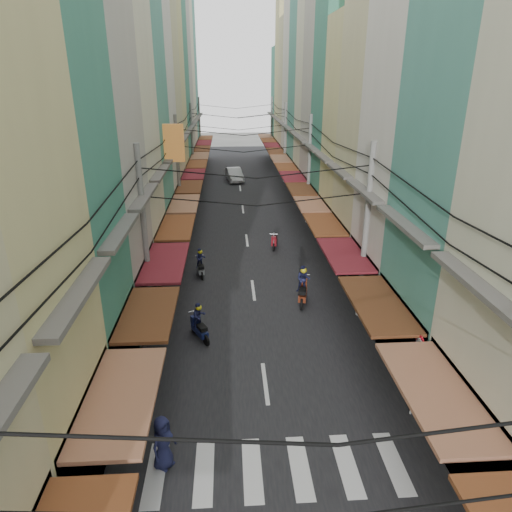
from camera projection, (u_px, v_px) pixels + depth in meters
name	position (u px, v px, depth m)	size (l,w,h in m)	color
ground	(261.00, 353.00, 18.92)	(160.00, 160.00, 0.00)	#60615C
road	(244.00, 216.00, 37.48)	(10.00, 80.00, 0.02)	black
sidewalk_left	(164.00, 217.00, 37.11)	(3.00, 80.00, 0.06)	gray
sidewalk_right	(322.00, 214.00, 37.85)	(3.00, 80.00, 0.06)	gray
crosswalk	(276.00, 468.00, 13.34)	(7.55, 2.40, 0.01)	silver
building_row_left	(125.00, 91.00, 30.25)	(7.80, 67.67, 23.70)	silver
building_row_right	(360.00, 97.00, 31.19)	(7.80, 68.98, 22.59)	#3A8069
utility_poles	(245.00, 143.00, 30.44)	(10.20, 66.13, 8.20)	gray
white_car	(234.00, 181.00, 50.08)	(5.00, 1.96, 1.77)	silver
bicycle	(435.00, 394.00, 16.48)	(0.66, 1.76, 1.21)	black
moving_scooters	(252.00, 283.00, 24.03)	(5.83, 13.06, 2.00)	black
parked_scooters	(404.00, 408.00, 15.11)	(12.90, 15.05, 1.01)	black
pedestrians	(169.00, 307.00, 20.51)	(12.24, 26.73, 2.24)	black
market_umbrella	(451.00, 340.00, 15.94)	(2.27, 2.27, 2.39)	#B2B2B7
traffic_sign	(418.00, 358.00, 14.69)	(0.10, 0.67, 3.06)	gray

